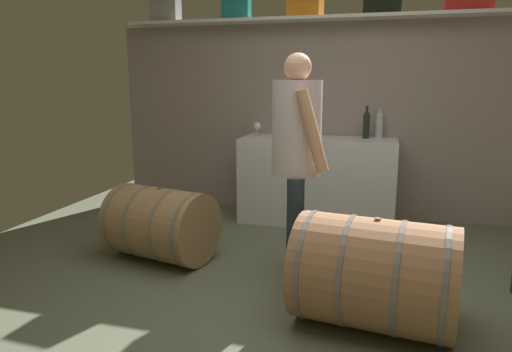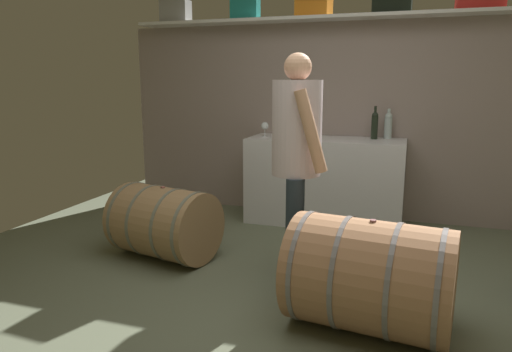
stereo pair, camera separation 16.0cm
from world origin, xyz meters
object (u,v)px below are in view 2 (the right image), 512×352
Objects in this scene: wine_barrel_near at (370,276)px; wine_barrel_far at (164,222)px; wine_bottle_dark at (375,125)px; toolcase_grey at (176,12)px; work_cabinet at (325,181)px; visitor_tasting at (297,145)px; toolcase_orange at (314,1)px; wine_glass at (265,126)px; wine_bottle_clear at (388,125)px; toolcase_teal at (245,6)px.

wine_barrel_near reaches higher than wine_barrel_far.
wine_barrel_near is 1.08× the size of wine_barrel_far.
toolcase_grey is at bearing 177.74° from wine_bottle_dark.
work_cabinet is 1.59m from visitor_tasting.
toolcase_grey is 0.94× the size of wine_bottle_dark.
wine_bottle_dark reaches higher than wine_barrel_near.
wine_barrel_near is at bearing -72.71° from work_cabinet.
wine_glass is at bearing -149.91° from toolcase_orange.
wine_barrel_far is at bearing -127.92° from work_cabinet.
toolcase_grey is at bearing -144.13° from visitor_tasting.
visitor_tasting reaches higher than wine_bottle_clear.
work_cabinet is 0.84m from wine_glass.
wine_barrel_near is (1.56, -2.25, -1.88)m from toolcase_teal.
wine_bottle_dark is 0.16m from wine_bottle_clear.
wine_glass is 0.15× the size of wine_barrel_near.
visitor_tasting is (0.70, -1.48, 0.03)m from wine_glass.
toolcase_grey is 2.48m from work_cabinet.
toolcase_teal is 1.93m from wine_bottle_clear.
wine_bottle_clear is at bearing 56.98° from wine_barrel_far.
wine_barrel_near is 0.61× the size of visitor_tasting.
work_cabinet is 1.76m from wine_barrel_far.
visitor_tasting is at bearing -78.03° from toolcase_orange.
toolcase_teal is 0.31× the size of wine_barrel_far.
visitor_tasting reaches higher than wine_barrel_far.
toolcase_orange reaches higher than wine_barrel_far.
work_cabinet is 2.13m from wine_barrel_near.
wine_bottle_clear is 1.25m from wine_glass.
wine_bottle_clear is (0.13, 0.09, -0.01)m from wine_bottle_dark.
toolcase_orange reaches higher than work_cabinet.
wine_barrel_near is (0.83, -2.25, -1.89)m from toolcase_orange.
wine_bottle_clear is (2.33, 0.01, -1.18)m from toolcase_grey.
wine_bottle_clear is 0.18× the size of visitor_tasting.
toolcase_grey is 0.19× the size of visitor_tasting.
work_cabinet is 4.76× the size of wine_bottle_dark.
toolcase_teal is at bearing -160.67° from visitor_tasting.
toolcase_teal reaches higher than wine_barrel_far.
wine_glass reaches higher than wine_barrel_near.
wine_glass is 2.48m from wine_barrel_near.
toolcase_grey is at bearing 168.65° from wine_glass.
wine_glass is at bearing -169.45° from wine_bottle_clear.
toolcase_orange is 2.20× the size of wine_glass.
toolcase_teal reaches higher than wine_glass.
wine_barrel_near is (0.17, -2.16, -0.68)m from wine_bottle_dark.
wine_bottle_dark is 0.33× the size of wine_barrel_near.
toolcase_orange is 1.45m from wine_bottle_clear.
wine_bottle_clear is 0.32× the size of wine_barrel_far.
toolcase_orange is 1.10× the size of wine_bottle_clear.
toolcase_teal is 0.87× the size of toolcase_orange.
wine_barrel_near is (1.27, -2.02, -0.64)m from wine_glass.
wine_bottle_dark is 1.66m from visitor_tasting.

